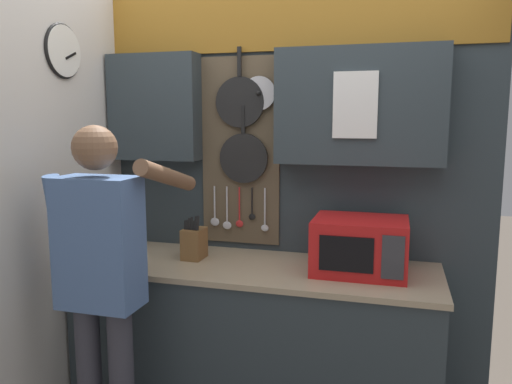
{
  "coord_description": "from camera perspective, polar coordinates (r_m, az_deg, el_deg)",
  "views": [
    {
      "loc": [
        0.73,
        -2.56,
        1.72
      ],
      "look_at": [
        -0.05,
        0.22,
        1.29
      ],
      "focal_mm": 35.0,
      "sensor_mm": 36.0,
      "label": 1
    }
  ],
  "objects": [
    {
      "name": "back_wall_unit",
      "position": [
        2.96,
        1.75,
        4.29
      ],
      "size": [
        2.57,
        0.22,
        2.54
      ],
      "color": "#2D383D",
      "rests_on": "ground_plane"
    },
    {
      "name": "microwave",
      "position": [
        2.68,
        11.8,
        -6.01
      ],
      "size": [
        0.48,
        0.39,
        0.29
      ],
      "color": "red",
      "rests_on": "base_cabinet_counter"
    },
    {
      "name": "utensil_crock",
      "position": [
        3.12,
        -14.99,
        -5.42
      ],
      "size": [
        0.13,
        0.13,
        0.28
      ],
      "color": "white",
      "rests_on": "base_cabinet_counter"
    },
    {
      "name": "knife_block",
      "position": [
        2.9,
        -7.09,
        -5.78
      ],
      "size": [
        0.11,
        0.15,
        0.26
      ],
      "color": "brown",
      "rests_on": "base_cabinet_counter"
    },
    {
      "name": "person",
      "position": [
        2.51,
        -17.22,
        -8.42
      ],
      "size": [
        0.54,
        0.66,
        1.69
      ],
      "color": "#383842",
      "rests_on": "ground_plane"
    },
    {
      "name": "side_wall",
      "position": [
        2.83,
        -22.65,
        -1.03
      ],
      "size": [
        0.07,
        1.6,
        2.54
      ],
      "color": "silver",
      "rests_on": "ground_plane"
    },
    {
      "name": "base_cabinet_counter",
      "position": [
        2.94,
        -0.21,
        -16.98
      ],
      "size": [
        2.0,
        0.68,
        0.92
      ],
      "color": "#2D383D",
      "rests_on": "ground_plane"
    }
  ]
}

